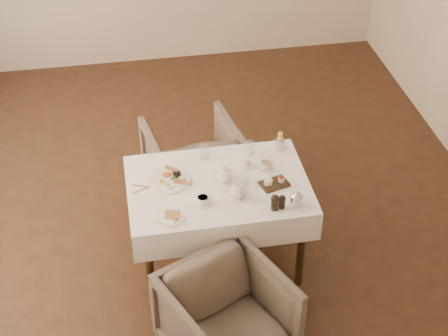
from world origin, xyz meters
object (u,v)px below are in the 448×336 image
object	(u,v)px
table	(218,197)
armchair_far	(193,161)
breakfast_plate	(169,179)
armchair_near	(227,320)
teapot_centre	(224,173)

from	to	relation	value
table	armchair_far	size ratio (longest dim) A/B	1.72
table	breakfast_plate	xyz separation A→B (m)	(-0.33, 0.11, 0.13)
table	breakfast_plate	bearing A→B (deg)	162.41
armchair_near	breakfast_plate	bearing A→B (deg)	79.56
armchair_near	teapot_centre	world-z (taller)	teapot_centre
armchair_near	armchair_far	world-z (taller)	armchair_far
breakfast_plate	teapot_centre	xyz separation A→B (m)	(0.38, -0.08, 0.06)
armchair_near	breakfast_plate	distance (m)	1.09
teapot_centre	armchair_near	bearing A→B (deg)	-103.64
armchair_far	breakfast_plate	distance (m)	0.88
armchair_near	teapot_centre	xyz separation A→B (m)	(0.14, 0.89, 0.49)
breakfast_plate	teapot_centre	distance (m)	0.40
table	armchair_near	world-z (taller)	table
armchair_far	teapot_centre	world-z (taller)	teapot_centre
table	armchair_far	xyz separation A→B (m)	(-0.07, 0.83, -0.30)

